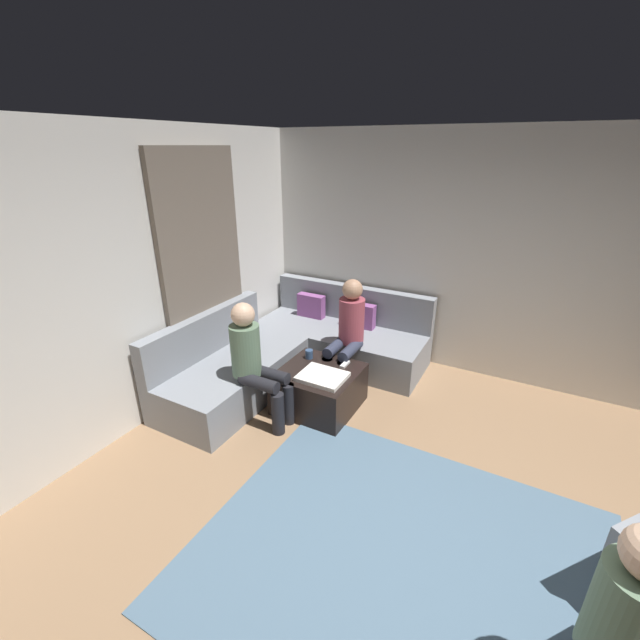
# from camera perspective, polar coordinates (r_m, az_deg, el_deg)

# --- Properties ---
(ground_plane) EXTENTS (6.00, 6.00, 0.10)m
(ground_plane) POSITION_cam_1_polar(r_m,az_deg,el_deg) (3.14, 14.22, -32.50)
(ground_plane) COLOR #8C6B4C
(wall_back) EXTENTS (6.00, 0.12, 2.70)m
(wall_back) POSITION_cam_1_polar(r_m,az_deg,el_deg) (4.90, 25.05, 7.08)
(wall_back) COLOR silver
(wall_back) RESTS_ON ground_plane
(wall_left) EXTENTS (0.12, 6.00, 2.70)m
(wall_left) POSITION_cam_1_polar(r_m,az_deg,el_deg) (3.85, -30.16, 2.23)
(wall_left) COLOR silver
(wall_left) RESTS_ON ground_plane
(curtain_panel) EXTENTS (0.06, 1.10, 2.50)m
(curtain_panel) POSITION_cam_1_polar(r_m,az_deg,el_deg) (4.56, -15.61, 6.05)
(curtain_panel) COLOR #726659
(curtain_panel) RESTS_ON ground_plane
(area_rug) EXTENTS (2.60, 2.20, 0.01)m
(area_rug) POSITION_cam_1_polar(r_m,az_deg,el_deg) (3.18, 10.90, -29.50)
(area_rug) COLOR slate
(area_rug) RESTS_ON ground_plane
(sectional_couch) EXTENTS (2.10, 2.55, 0.87)m
(sectional_couch) POSITION_cam_1_polar(r_m,az_deg,el_deg) (4.90, -3.25, -4.18)
(sectional_couch) COLOR gray
(sectional_couch) RESTS_ON ground_plane
(ottoman) EXTENTS (0.76, 0.76, 0.42)m
(ottoman) POSITION_cam_1_polar(r_m,az_deg,el_deg) (4.30, -0.11, -9.36)
(ottoman) COLOR black
(ottoman) RESTS_ON ground_plane
(folded_blanket) EXTENTS (0.44, 0.36, 0.04)m
(folded_blanket) POSITION_cam_1_polar(r_m,az_deg,el_deg) (4.05, 0.32, -7.76)
(folded_blanket) COLOR white
(folded_blanket) RESTS_ON ottoman
(coffee_mug) EXTENTS (0.08, 0.08, 0.10)m
(coffee_mug) POSITION_cam_1_polar(r_m,az_deg,el_deg) (4.40, -1.50, -4.69)
(coffee_mug) COLOR #334C72
(coffee_mug) RESTS_ON ottoman
(game_remote) EXTENTS (0.05, 0.15, 0.02)m
(game_remote) POSITION_cam_1_polar(r_m,az_deg,el_deg) (4.29, 3.44, -6.07)
(game_remote) COLOR white
(game_remote) RESTS_ON ottoman
(person_on_couch_back) EXTENTS (0.30, 0.60, 1.20)m
(person_on_couch_back) POSITION_cam_1_polar(r_m,az_deg,el_deg) (4.51, 3.80, -1.36)
(person_on_couch_back) COLOR #2D3347
(person_on_couch_back) RESTS_ON ground_plane
(person_on_couch_side) EXTENTS (0.60, 0.30, 1.20)m
(person_on_couch_side) POSITION_cam_1_polar(r_m,az_deg,el_deg) (3.95, -8.96, -5.34)
(person_on_couch_side) COLOR black
(person_on_couch_side) RESTS_ON ground_plane
(person_on_armchair) EXTENTS (0.52, 0.57, 1.18)m
(person_on_armchair) POSITION_cam_1_polar(r_m,az_deg,el_deg) (2.56, 37.22, -29.65)
(person_on_armchair) COLOR black
(person_on_armchair) RESTS_ON ground_plane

